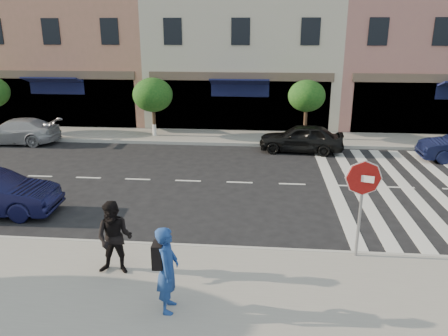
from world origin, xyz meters
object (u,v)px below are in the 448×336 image
photographer (168,269)px  car_far_mid (301,138)px  car_far_left (16,131)px  walker (115,238)px  stop_sign (363,188)px

photographer → car_far_mid: 13.46m
car_far_left → car_far_mid: bearing=87.9°
photographer → car_far_left: (-10.82, 13.26, -0.42)m
walker → photographer: bearing=-40.6°
stop_sign → car_far_left: (-15.05, 10.66, -1.34)m
stop_sign → walker: (-5.75, -1.32, -0.94)m
photographer → walker: (-1.52, 1.28, -0.03)m
photographer → walker: photographer is taller
stop_sign → walker: size_ratio=1.42×
stop_sign → car_far_mid: stop_sign is taller
car_far_mid → photographer: bearing=-10.2°
stop_sign → photographer: 5.05m
stop_sign → photographer: bearing=-129.5°
stop_sign → photographer: size_ratio=1.38×
walker → car_far_left: size_ratio=0.40×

